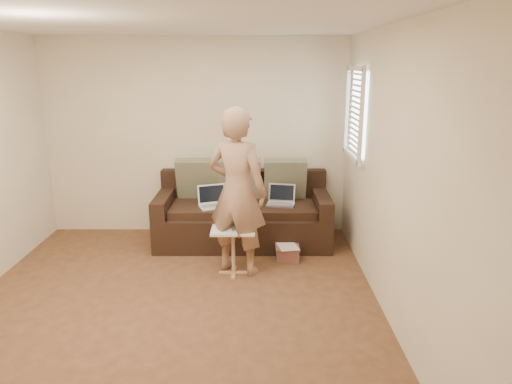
{
  "coord_description": "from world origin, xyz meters",
  "views": [
    {
      "loc": [
        0.8,
        -4.0,
        2.27
      ],
      "look_at": [
        0.8,
        1.4,
        0.78
      ],
      "focal_mm": 33.09,
      "sensor_mm": 36.0,
      "label": 1
    }
  ],
  "objects_px": {
    "drinking_glass": "(220,220)",
    "striped_box": "(287,253)",
    "sofa": "(243,211)",
    "laptop_silver": "(280,205)",
    "person": "(237,192)",
    "laptop_white": "(214,207)",
    "side_table": "(233,251)"
  },
  "relations": [
    {
      "from": "striped_box",
      "to": "drinking_glass",
      "type": "bearing_deg",
      "value": -161.09
    },
    {
      "from": "sofa",
      "to": "drinking_glass",
      "type": "distance_m",
      "value": 0.88
    },
    {
      "from": "drinking_glass",
      "to": "laptop_silver",
      "type": "bearing_deg",
      "value": 48.05
    },
    {
      "from": "person",
      "to": "striped_box",
      "type": "bearing_deg",
      "value": -128.79
    },
    {
      "from": "sofa",
      "to": "striped_box",
      "type": "bearing_deg",
      "value": -46.86
    },
    {
      "from": "sofa",
      "to": "side_table",
      "type": "bearing_deg",
      "value": -94.9
    },
    {
      "from": "laptop_silver",
      "to": "person",
      "type": "height_order",
      "value": "person"
    },
    {
      "from": "sofa",
      "to": "person",
      "type": "xyz_separation_m",
      "value": [
        -0.04,
        -0.88,
        0.5
      ]
    },
    {
      "from": "striped_box",
      "to": "laptop_silver",
      "type": "bearing_deg",
      "value": 96.57
    },
    {
      "from": "laptop_silver",
      "to": "side_table",
      "type": "xyz_separation_m",
      "value": [
        -0.56,
        -0.9,
        -0.26
      ]
    },
    {
      "from": "drinking_glass",
      "to": "striped_box",
      "type": "xyz_separation_m",
      "value": [
        0.77,
        0.26,
        -0.49
      ]
    },
    {
      "from": "sofa",
      "to": "side_table",
      "type": "height_order",
      "value": "sofa"
    },
    {
      "from": "sofa",
      "to": "laptop_silver",
      "type": "bearing_deg",
      "value": -5.95
    },
    {
      "from": "laptop_white",
      "to": "person",
      "type": "xyz_separation_m",
      "value": [
        0.32,
        -0.75,
        0.4
      ]
    },
    {
      "from": "laptop_white",
      "to": "person",
      "type": "height_order",
      "value": "person"
    },
    {
      "from": "sofa",
      "to": "drinking_glass",
      "type": "xyz_separation_m",
      "value": [
        -0.23,
        -0.84,
        0.16
      ]
    },
    {
      "from": "person",
      "to": "drinking_glass",
      "type": "relative_size",
      "value": 15.36
    },
    {
      "from": "laptop_white",
      "to": "striped_box",
      "type": "distance_m",
      "value": 1.08
    },
    {
      "from": "side_table",
      "to": "drinking_glass",
      "type": "bearing_deg",
      "value": 142.25
    },
    {
      "from": "laptop_white",
      "to": "drinking_glass",
      "type": "distance_m",
      "value": 0.72
    },
    {
      "from": "laptop_silver",
      "to": "striped_box",
      "type": "height_order",
      "value": "laptop_silver"
    },
    {
      "from": "drinking_glass",
      "to": "sofa",
      "type": "bearing_deg",
      "value": 74.62
    },
    {
      "from": "person",
      "to": "striped_box",
      "type": "height_order",
      "value": "person"
    },
    {
      "from": "drinking_glass",
      "to": "striped_box",
      "type": "bearing_deg",
      "value": 18.91
    },
    {
      "from": "drinking_glass",
      "to": "striped_box",
      "type": "relative_size",
      "value": 0.43
    },
    {
      "from": "side_table",
      "to": "drinking_glass",
      "type": "relative_size",
      "value": 4.35
    },
    {
      "from": "person",
      "to": "striped_box",
      "type": "xyz_separation_m",
      "value": [
        0.57,
        0.31,
        -0.83
      ]
    },
    {
      "from": "drinking_glass",
      "to": "side_table",
      "type": "bearing_deg",
      "value": -37.75
    },
    {
      "from": "person",
      "to": "drinking_glass",
      "type": "bearing_deg",
      "value": 10.6
    },
    {
      "from": "sofa",
      "to": "laptop_white",
      "type": "xyz_separation_m",
      "value": [
        -0.35,
        -0.13,
        0.1
      ]
    },
    {
      "from": "sofa",
      "to": "laptop_white",
      "type": "bearing_deg",
      "value": -159.17
    },
    {
      "from": "person",
      "to": "drinking_glass",
      "type": "xyz_separation_m",
      "value": [
        -0.2,
        0.04,
        -0.34
      ]
    }
  ]
}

